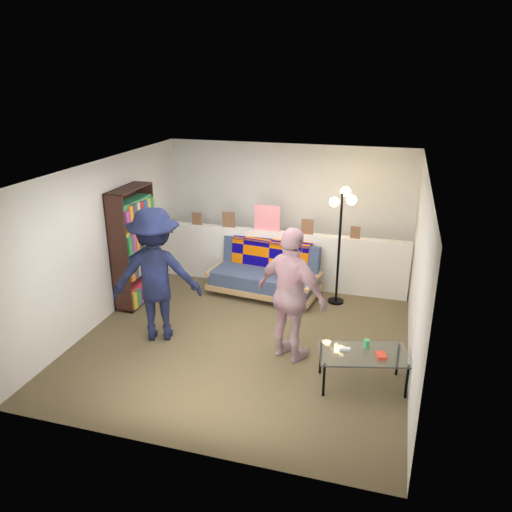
{
  "coord_description": "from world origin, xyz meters",
  "views": [
    {
      "loc": [
        1.9,
        -6.16,
        3.61
      ],
      "look_at": [
        0.0,
        0.4,
        1.05
      ],
      "focal_mm": 35.0,
      "sensor_mm": 36.0,
      "label": 1
    }
  ],
  "objects_px": {
    "bookshelf": "(134,250)",
    "floor_lamp": "(342,223)",
    "person_right": "(292,296)",
    "futon_sofa": "(266,274)",
    "person_left": "(156,275)",
    "coffee_table": "(364,355)"
  },
  "relations": [
    {
      "from": "bookshelf",
      "to": "floor_lamp",
      "type": "xyz_separation_m",
      "value": [
        3.19,
        0.87,
        0.47
      ]
    },
    {
      "from": "person_right",
      "to": "floor_lamp",
      "type": "bearing_deg",
      "value": -75.61
    },
    {
      "from": "futon_sofa",
      "to": "person_left",
      "type": "xyz_separation_m",
      "value": [
        -1.09,
        -1.82,
        0.59
      ]
    },
    {
      "from": "futon_sofa",
      "to": "floor_lamp",
      "type": "relative_size",
      "value": 1.0
    },
    {
      "from": "person_left",
      "to": "person_right",
      "type": "distance_m",
      "value": 1.92
    },
    {
      "from": "bookshelf",
      "to": "person_right",
      "type": "relative_size",
      "value": 1.06
    },
    {
      "from": "bookshelf",
      "to": "floor_lamp",
      "type": "bearing_deg",
      "value": 15.33
    },
    {
      "from": "floor_lamp",
      "to": "coffee_table",
      "type": "bearing_deg",
      "value": -75.27
    },
    {
      "from": "bookshelf",
      "to": "person_left",
      "type": "height_order",
      "value": "same"
    },
    {
      "from": "futon_sofa",
      "to": "person_right",
      "type": "distance_m",
      "value": 2.1
    },
    {
      "from": "futon_sofa",
      "to": "bookshelf",
      "type": "distance_m",
      "value": 2.21
    },
    {
      "from": "bookshelf",
      "to": "person_left",
      "type": "distance_m",
      "value": 1.33
    },
    {
      "from": "floor_lamp",
      "to": "person_right",
      "type": "distance_m",
      "value": 1.98
    },
    {
      "from": "bookshelf",
      "to": "person_left",
      "type": "bearing_deg",
      "value": -47.91
    },
    {
      "from": "floor_lamp",
      "to": "person_left",
      "type": "relative_size",
      "value": 1.0
    },
    {
      "from": "futon_sofa",
      "to": "person_right",
      "type": "xyz_separation_m",
      "value": [
        0.83,
        -1.85,
        0.54
      ]
    },
    {
      "from": "person_left",
      "to": "coffee_table",
      "type": "bearing_deg",
      "value": 151.72
    },
    {
      "from": "floor_lamp",
      "to": "person_right",
      "type": "xyz_separation_m",
      "value": [
        -0.38,
        -1.89,
        -0.46
      ]
    },
    {
      "from": "floor_lamp",
      "to": "person_right",
      "type": "height_order",
      "value": "floor_lamp"
    },
    {
      "from": "futon_sofa",
      "to": "person_right",
      "type": "height_order",
      "value": "person_right"
    },
    {
      "from": "futon_sofa",
      "to": "person_left",
      "type": "height_order",
      "value": "person_left"
    },
    {
      "from": "bookshelf",
      "to": "person_right",
      "type": "bearing_deg",
      "value": -19.85
    }
  ]
}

